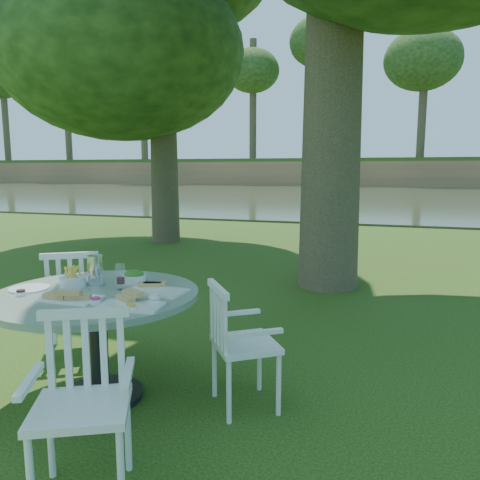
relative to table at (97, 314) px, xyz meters
name	(u,v)px	position (x,y,z in m)	size (l,w,h in m)	color
ground	(234,330)	(0.42, 1.56, -0.59)	(140.00, 140.00, 0.00)	#1B370B
table	(97,314)	(0.00, 0.00, 0.00)	(1.34, 1.34, 0.74)	black
chair_ne	(233,336)	(0.89, 0.16, -0.11)	(0.55, 0.56, 0.82)	white
chair_nw	(73,294)	(-0.66, 0.61, -0.07)	(0.59, 0.59, 0.88)	white
chair_se	(84,387)	(0.46, -0.77, -0.08)	(0.57, 0.56, 0.86)	white
tableware	(99,284)	(-0.02, 0.07, 0.19)	(1.19, 0.75, 0.21)	white
river	(366,197)	(0.42, 24.56, -0.59)	(100.00, 28.00, 0.12)	#2F3720
far_bank	(383,105)	(0.70, 42.68, 6.66)	(100.00, 18.00, 15.20)	#885F3F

